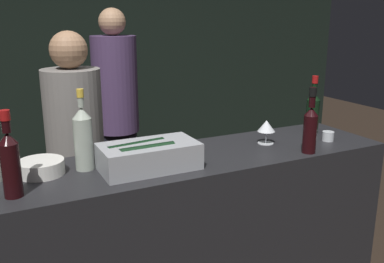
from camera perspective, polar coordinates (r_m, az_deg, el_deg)
wall_back_chalkboard at (r=4.40m, az=-14.88°, el=10.06°), size 6.40×0.06×2.80m
bar_counter at (r=2.33m, az=0.30°, el=-16.20°), size 2.04×0.53×1.09m
ice_bin_with_bottles at (r=1.92m, az=-5.90°, el=-3.18°), size 0.43×0.24×0.12m
bowl_white at (r=1.96m, az=-19.48°, el=-4.48°), size 0.20×0.20×0.06m
wine_glass at (r=2.31m, az=9.89°, el=0.62°), size 0.09×0.09×0.13m
candle_votive at (r=2.46m, az=17.68°, el=-0.59°), size 0.06×0.06×0.05m
red_wine_bottle_black_foil at (r=2.19m, az=15.50°, el=0.72°), size 0.07×0.07×0.33m
rose_wine_bottle at (r=1.94m, az=-14.32°, el=-0.71°), size 0.08×0.08×0.36m
red_wine_bottle_burgundy at (r=2.59m, az=15.82°, el=2.81°), size 0.08×0.08×0.33m
red_wine_bottle_tall at (r=1.73m, az=-23.08°, el=-3.61°), size 0.07×0.07×0.34m
person_in_hoodie at (r=2.62m, az=-15.14°, el=-3.46°), size 0.33×0.33×1.68m
person_blond_tee at (r=3.52m, az=-10.06°, el=2.87°), size 0.36×0.36×1.82m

